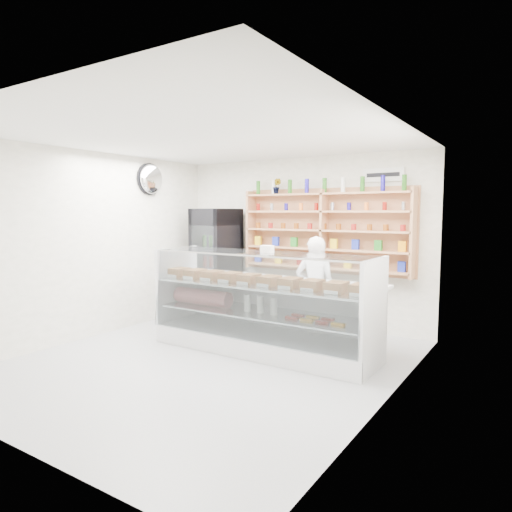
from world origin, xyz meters
The scene contains 8 objects.
room centered at (0.00, 0.00, 1.40)m, with size 5.00×5.00×5.00m.
display_counter centered at (0.33, 0.76, 0.37)m, with size 3.13×0.93×1.36m.
shop_worker centered at (0.77, 1.47, 0.78)m, with size 0.57×0.37×1.56m, color silver.
drinks_cooler centered at (-1.46, 2.04, 0.98)m, with size 0.77×0.76×1.95m.
wall_shelving centered at (0.50, 2.34, 1.59)m, with size 2.84×0.28×1.33m.
potted_plant centered at (-0.38, 2.34, 2.33)m, with size 0.14×0.12×0.26m, color #1E6626.
security_mirror centered at (-2.17, 1.20, 2.45)m, with size 0.15×0.50×0.50m, color silver.
wall_sign centered at (1.40, 2.47, 2.45)m, with size 0.62×0.03×0.20m, color white.
Camera 1 is at (3.55, -4.40, 1.89)m, focal length 32.00 mm.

